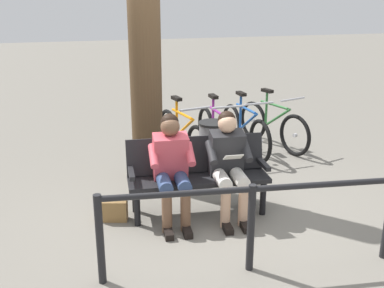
{
  "coord_description": "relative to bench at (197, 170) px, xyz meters",
  "views": [
    {
      "loc": [
        1.48,
        4.71,
        2.48
      ],
      "look_at": [
        0.16,
        -0.34,
        0.75
      ],
      "focal_mm": 43.75,
      "sensor_mm": 36.0,
      "label": 1
    }
  ],
  "objects": [
    {
      "name": "ground_plane",
      "position": [
        -0.15,
        0.12,
        -0.51
      ],
      "size": [
        40.0,
        40.0,
        0.0
      ],
      "primitive_type": "plane",
      "color": "slate"
    },
    {
      "name": "bench",
      "position": [
        0.0,
        0.0,
        0.0
      ],
      "size": [
        1.63,
        0.59,
        0.87
      ],
      "rotation": [
        0.0,
        0.0,
        -0.07
      ],
      "color": "black",
      "rests_on": "ground"
    },
    {
      "name": "person_reading",
      "position": [
        -0.31,
        0.19,
        0.16
      ],
      "size": [
        0.51,
        0.78,
        1.2
      ],
      "rotation": [
        0.0,
        0.0,
        -0.07
      ],
      "color": "#262628",
      "rests_on": "ground"
    },
    {
      "name": "person_companion",
      "position": [
        0.33,
        0.14,
        0.16
      ],
      "size": [
        0.51,
        0.78,
        1.2
      ],
      "rotation": [
        0.0,
        0.0,
        -0.07
      ],
      "color": "#D84C59",
      "rests_on": "ground"
    },
    {
      "name": "handbag",
      "position": [
        0.97,
        0.01,
        -0.39
      ],
      "size": [
        0.33,
        0.21,
        0.24
      ],
      "primitive_type": "cube",
      "rotation": [
        0.0,
        0.0,
        -0.27
      ],
      "color": "olive",
      "rests_on": "ground"
    },
    {
      "name": "tree_trunk",
      "position": [
        0.4,
        -1.04,
        1.34
      ],
      "size": [
        0.41,
        0.41,
        3.69
      ],
      "primitive_type": "cylinder",
      "color": "#4C3823",
      "rests_on": "ground"
    },
    {
      "name": "litter_bin",
      "position": [
        -0.49,
        -0.99,
        -0.12
      ],
      "size": [
        0.4,
        0.4,
        0.77
      ],
      "color": "slate",
      "rests_on": "ground"
    },
    {
      "name": "bicycle_red",
      "position": [
        -1.81,
        -1.95,
        -0.15
      ],
      "size": [
        0.64,
        1.62,
        0.94
      ],
      "rotation": [
        0.0,
        0.0,
        1.87
      ],
      "color": "black",
      "rests_on": "ground"
    },
    {
      "name": "bicycle_green",
      "position": [
        -1.28,
        -1.83,
        -0.15
      ],
      "size": [
        0.48,
        1.68,
        0.94
      ],
      "rotation": [
        0.0,
        0.0,
        1.67
      ],
      "color": "black",
      "rests_on": "ground"
    },
    {
      "name": "bicycle_blue",
      "position": [
        -0.79,
        -1.75,
        -0.15
      ],
      "size": [
        0.48,
        1.68,
        0.94
      ],
      "rotation": [
        0.0,
        0.0,
        1.63
      ],
      "color": "black",
      "rests_on": "ground"
    },
    {
      "name": "bicycle_orange",
      "position": [
        -0.24,
        -1.76,
        -0.15
      ],
      "size": [
        0.54,
        1.65,
        0.94
      ],
      "rotation": [
        0.0,
        0.0,
        1.79
      ],
      "color": "black",
      "rests_on": "ground"
    },
    {
      "name": "railing_fence",
      "position": [
        -0.15,
        1.31,
        0.07
      ],
      "size": [
        2.74,
        0.34,
        0.85
      ],
      "rotation": [
        0.0,
        0.0,
        -0.1
      ],
      "color": "black",
      "rests_on": "ground"
    }
  ]
}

